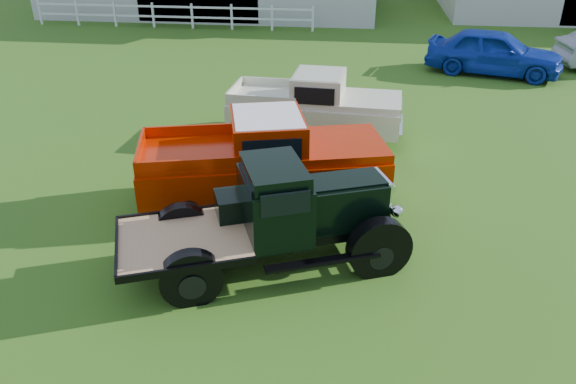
% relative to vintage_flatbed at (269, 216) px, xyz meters
% --- Properties ---
extents(ground, '(120.00, 120.00, 0.00)m').
position_rel_vintage_flatbed_xyz_m(ground, '(0.02, -0.43, -0.97)').
color(ground, '#355F18').
extents(fence_rail, '(14.20, 0.16, 1.20)m').
position_rel_vintage_flatbed_xyz_m(fence_rail, '(-7.98, 19.57, -0.37)').
color(fence_rail, white).
rests_on(fence_rail, ground).
extents(vintage_flatbed, '(5.25, 3.61, 1.93)m').
position_rel_vintage_flatbed_xyz_m(vintage_flatbed, '(0.00, 0.00, 0.00)').
color(vintage_flatbed, black).
rests_on(vintage_flatbed, ground).
extents(red_pickup, '(5.64, 3.32, 1.93)m').
position_rel_vintage_flatbed_xyz_m(red_pickup, '(-0.51, 2.38, -0.00)').
color(red_pickup, '#AE1D00').
rests_on(red_pickup, ground).
extents(white_pickup, '(4.81, 2.11, 1.73)m').
position_rel_vintage_flatbed_xyz_m(white_pickup, '(0.26, 6.12, -0.10)').
color(white_pickup, beige).
rests_on(white_pickup, ground).
extents(misc_car_blue, '(5.12, 3.18, 1.63)m').
position_rel_vintage_flatbed_xyz_m(misc_car_blue, '(6.24, 13.07, -0.15)').
color(misc_car_blue, '#1030A0').
rests_on(misc_car_blue, ground).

